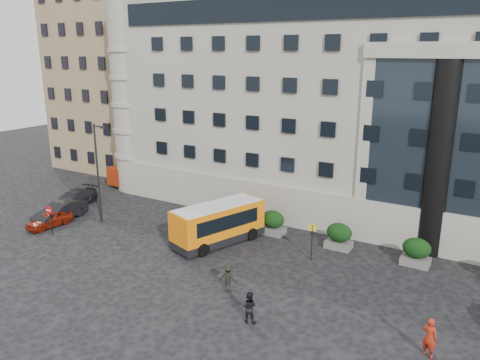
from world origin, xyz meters
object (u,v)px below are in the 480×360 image
at_px(parked_car_d, 170,175).
at_px(pedestrian_b, 249,307).
at_px(parked_car_b, 60,212).
at_px(pedestrian_c, 228,278).
at_px(street_lamp, 98,170).
at_px(no_entry_sign, 50,215).
at_px(red_truck, 136,169).
at_px(bus_stop_sign, 312,236).
at_px(hedge_c, 339,236).
at_px(hedge_d, 416,251).
at_px(parked_car_a, 49,219).
at_px(parked_car_c, 74,199).
at_px(hedge_a, 216,211).
at_px(pedestrian_a, 430,337).
at_px(hedge_b, 273,222).
at_px(minibus, 218,222).

height_order(parked_car_d, pedestrian_b, pedestrian_b).
xyz_separation_m(parked_car_b, pedestrian_c, (18.02, -2.77, 0.07)).
distance_m(street_lamp, parked_car_b, 5.00).
relative_size(no_entry_sign, parked_car_d, 0.41).
relative_size(street_lamp, parked_car_d, 1.41).
xyz_separation_m(red_truck, parked_car_b, (2.44, -11.68, -0.73)).
height_order(bus_stop_sign, parked_car_b, bus_stop_sign).
distance_m(hedge_c, hedge_d, 5.20).
distance_m(parked_car_a, parked_car_b, 1.39).
height_order(parked_car_b, parked_car_c, parked_car_b).
xyz_separation_m(no_entry_sign, pedestrian_c, (16.00, -0.36, -0.80)).
bearing_deg(hedge_a, hedge_c, 0.00).
bearing_deg(parked_car_b, no_entry_sign, -54.66).
bearing_deg(pedestrian_a, parked_car_b, 12.83).
relative_size(hedge_d, no_entry_sign, 0.79).
relative_size(hedge_c, pedestrian_a, 0.96).
relative_size(hedge_a, street_lamp, 0.23).
distance_m(hedge_c, red_truck, 24.44).
bearing_deg(hedge_a, pedestrian_b, -49.70).
xyz_separation_m(hedge_b, parked_car_b, (-16.22, -6.43, -0.14)).
bearing_deg(hedge_d, parked_car_c, -173.31).
distance_m(bus_stop_sign, parked_car_c, 22.53).
bearing_deg(pedestrian_b, parked_car_b, -26.79).
relative_size(bus_stop_sign, red_truck, 0.44).
height_order(hedge_a, parked_car_b, hedge_a).
height_order(parked_car_b, pedestrian_c, pedestrian_c).
distance_m(no_entry_sign, pedestrian_a, 27.02).
xyz_separation_m(street_lamp, bus_stop_sign, (17.44, 2.00, -2.64)).
xyz_separation_m(street_lamp, pedestrian_a, (25.94, -4.73, -3.41)).
relative_size(hedge_c, street_lamp, 0.23).
relative_size(hedge_d, minibus, 0.25).
xyz_separation_m(pedestrian_a, pedestrian_b, (-8.40, -1.79, -0.12)).
bearing_deg(hedge_a, street_lamp, -148.84).
distance_m(hedge_d, red_truck, 29.54).
bearing_deg(street_lamp, minibus, 6.72).
distance_m(hedge_b, parked_car_b, 17.45).
bearing_deg(pedestrian_a, hedge_c, -32.50).
relative_size(street_lamp, no_entry_sign, 3.45).
height_order(hedge_d, parked_car_c, hedge_d).
xyz_separation_m(hedge_a, bus_stop_sign, (9.50, -2.80, 0.80)).
xyz_separation_m(hedge_b, parked_car_a, (-15.82, -7.75, -0.31)).
bearing_deg(parked_car_d, pedestrian_b, -46.49).
bearing_deg(hedge_d, street_lamp, -168.47).
bearing_deg(hedge_b, red_truck, 164.26).
distance_m(parked_car_b, pedestrian_b, 21.19).
distance_m(hedge_c, pedestrian_c, 9.81).
xyz_separation_m(street_lamp, parked_car_c, (-5.06, 1.44, -3.65)).
distance_m(pedestrian_a, pedestrian_b, 8.59).
distance_m(minibus, parked_car_a, 13.90).
relative_size(hedge_d, parked_car_d, 0.32).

